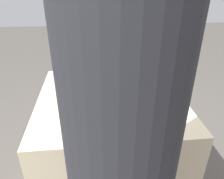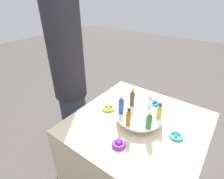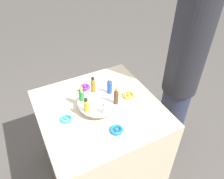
{
  "view_description": "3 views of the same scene",
  "coord_description": "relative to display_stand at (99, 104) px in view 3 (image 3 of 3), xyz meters",
  "views": [
    {
      "loc": [
        0.11,
        1.16,
        1.44
      ],
      "look_at": [
        0.01,
        0.23,
        0.95
      ],
      "focal_mm": 35.0,
      "sensor_mm": 36.0,
      "label": 1
    },
    {
      "loc": [
        -0.86,
        -0.41,
        1.58
      ],
      "look_at": [
        0.01,
        0.24,
        0.95
      ],
      "focal_mm": 28.0,
      "sensor_mm": 36.0,
      "label": 2
    },
    {
      "loc": [
        1.08,
        -0.45,
        1.91
      ],
      "look_at": [
        0.01,
        0.1,
        0.91
      ],
      "focal_mm": 35.0,
      "sensor_mm": 36.0,
      "label": 3
    }
  ],
  "objects": [
    {
      "name": "bottle_amber",
      "position": [
        -0.12,
        0.01,
        0.08
      ],
      "size": [
        0.03,
        0.03,
        0.13
      ],
      "color": "#AD6B19",
      "rests_on": "display_stand"
    },
    {
      "name": "ribbon_bow_purple",
      "position": [
        -0.26,
        -0.01,
        -0.02
      ],
      "size": [
        0.08,
        0.08,
        0.03
      ],
      "color": "purple",
      "rests_on": "party_table"
    },
    {
      "name": "display_stand",
      "position": [
        0.0,
        0.0,
        0.0
      ],
      "size": [
        0.31,
        0.31,
        0.06
      ],
      "color": "white",
      "rests_on": "party_table"
    },
    {
      "name": "bottle_clear",
      "position": [
        0.12,
        -0.01,
        0.07
      ],
      "size": [
        0.04,
        0.04,
        0.09
      ],
      "color": "silver",
      "rests_on": "display_stand"
    },
    {
      "name": "person_figure",
      "position": [
        0.04,
        0.74,
        0.05
      ],
      "size": [
        0.29,
        0.29,
        1.71
      ],
      "rotation": [
        0.0,
        0.0,
        -1.63
      ],
      "color": "#282D42",
      "rests_on": "ground_plane"
    },
    {
      "name": "party_table",
      "position": [
        0.0,
        0.0,
        -0.43
      ],
      "size": [
        0.87,
        0.87,
        0.78
      ],
      "color": "beige",
      "rests_on": "ground_plane"
    },
    {
      "name": "ground_plane",
      "position": [
        0.0,
        0.0,
        -0.81
      ],
      "size": [
        12.0,
        12.0,
        0.0
      ],
      "primitive_type": "plane",
      "color": "#4C4742"
    },
    {
      "name": "bottle_green",
      "position": [
        -0.07,
        -0.1,
        0.08
      ],
      "size": [
        0.04,
        0.04,
        0.12
      ],
      "color": "#288438",
      "rests_on": "display_stand"
    },
    {
      "name": "ribbon_bow_blue",
      "position": [
        0.26,
        0.01,
        -0.02
      ],
      "size": [
        0.09,
        0.09,
        0.03
      ],
      "color": "blue",
      "rests_on": "party_table"
    },
    {
      "name": "bottle_gold",
      "position": [
        0.05,
        -0.11,
        0.07
      ],
      "size": [
        0.04,
        0.04,
        0.11
      ],
      "color": "gold",
      "rests_on": "display_stand"
    },
    {
      "name": "bottle_blue",
      "position": [
        -0.05,
        0.11,
        0.09
      ],
      "size": [
        0.04,
        0.04,
        0.14
      ],
      "color": "#234CAD",
      "rests_on": "display_stand"
    },
    {
      "name": "bottle_brown",
      "position": [
        0.07,
        0.1,
        0.09
      ],
      "size": [
        0.04,
        0.04,
        0.14
      ],
      "color": "brown",
      "rests_on": "display_stand"
    },
    {
      "name": "ribbon_bow_gold",
      "position": [
        -0.01,
        0.26,
        -0.03
      ],
      "size": [
        0.09,
        0.09,
        0.03
      ],
      "color": "gold",
      "rests_on": "party_table"
    },
    {
      "name": "ribbon_bow_teal",
      "position": [
        0.01,
        -0.26,
        -0.03
      ],
      "size": [
        0.08,
        0.08,
        0.02
      ],
      "color": "#2DB7CC",
      "rests_on": "party_table"
    }
  ]
}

